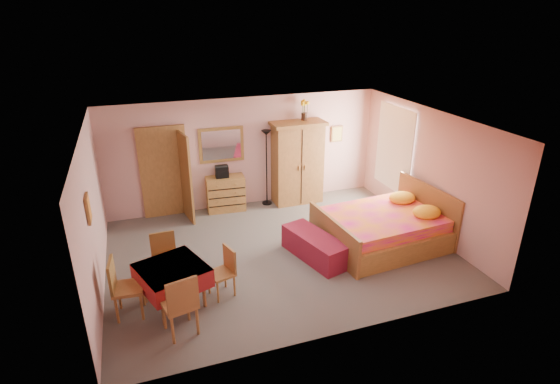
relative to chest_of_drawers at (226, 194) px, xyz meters
name	(u,v)px	position (x,y,z in m)	size (l,w,h in m)	color
floor	(280,252)	(0.57, -2.27, -0.42)	(6.50, 6.50, 0.00)	#66615A
ceiling	(280,122)	(0.57, -2.27, 2.18)	(6.50, 6.50, 0.00)	brown
wall_back	(246,152)	(0.57, 0.23, 0.88)	(6.50, 0.10, 2.60)	tan
wall_front	(340,258)	(0.57, -4.77, 0.88)	(6.50, 0.10, 2.60)	tan
wall_left	(92,216)	(-2.68, -2.27, 0.88)	(0.10, 5.00, 2.60)	tan
wall_right	(428,171)	(3.82, -2.27, 0.88)	(0.10, 5.00, 2.60)	tan
doorway	(164,173)	(-1.33, 0.20, 0.61)	(1.06, 0.12, 2.15)	#9E6B35
window	(395,149)	(3.78, -1.07, 1.03)	(0.08, 1.40, 1.95)	white
picture_left	(88,209)	(-2.65, -2.87, 1.28)	(0.04, 0.32, 0.42)	orange
picture_back	(337,134)	(2.92, 0.20, 1.13)	(0.30, 0.04, 0.40)	#D8BF59
chest_of_drawers	(226,194)	(0.00, 0.00, 0.00)	(0.88, 0.44, 0.83)	#A47237
wall_mirror	(221,145)	(0.00, 0.21, 1.13)	(1.04, 0.05, 0.82)	silver
stereo	(222,172)	(-0.06, 0.01, 0.55)	(0.29, 0.22, 0.27)	black
floor_lamp	(267,168)	(1.02, 0.02, 0.51)	(0.24, 0.24, 1.85)	black
wardrobe	(297,163)	(1.77, -0.06, 0.59)	(1.28, 0.66, 2.01)	#986533
sunflower_vase	(304,110)	(1.96, 0.03, 1.83)	(0.19, 0.19, 0.49)	yellow
bed	(382,220)	(2.60, -2.63, 0.13)	(2.36, 1.86, 1.09)	#E21683
bench	(315,247)	(1.12, -2.69, -0.18)	(0.53, 1.44, 0.48)	maroon
dining_table	(173,286)	(-1.58, -3.28, -0.06)	(0.97, 0.97, 0.71)	maroon
chair_south	(179,303)	(-1.56, -3.96, 0.09)	(0.46, 0.46, 1.01)	#A46937
chair_north	(165,261)	(-1.63, -2.66, 0.04)	(0.42, 0.42, 0.92)	#AD763A
chair_west	(128,287)	(-2.25, -3.30, 0.08)	(0.45, 0.45, 0.99)	#AE703B
chair_east	(221,273)	(-0.80, -3.27, 0.00)	(0.38, 0.38, 0.84)	#AC743A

